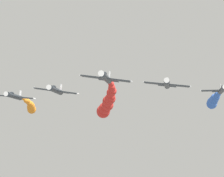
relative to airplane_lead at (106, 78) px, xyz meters
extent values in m
cylinder|color=#23282D|center=(0.00, -0.18, -0.03)|extent=(1.24, 9.00, 1.24)
cone|color=white|center=(0.00, 4.92, -0.03)|extent=(1.18, 1.20, 1.18)
cube|color=#23282D|center=(0.02, -0.58, -0.13)|extent=(9.14, 1.90, 1.44)
cylinder|color=white|center=(-4.54, -0.58, -0.76)|extent=(0.41, 1.40, 0.41)
cylinder|color=white|center=(4.57, -0.58, 0.50)|extent=(0.41, 1.40, 0.41)
cube|color=#23282D|center=(0.00, -4.18, 0.02)|extent=(3.79, 1.20, 0.70)
cube|color=white|center=(-0.13, -4.28, 0.93)|extent=(0.36, 1.10, 1.60)
ellipsoid|color=black|center=(-0.06, 1.62, 0.46)|extent=(0.89, 2.20, 0.80)
sphere|color=red|center=(0.08, -7.22, 0.00)|extent=(0.92, 0.92, 0.92)
sphere|color=red|center=(0.16, -9.27, -0.02)|extent=(1.21, 1.21, 1.21)
sphere|color=red|center=(0.28, -11.31, -0.42)|extent=(1.42, 1.42, 1.42)
sphere|color=red|center=(0.53, -13.36, -0.50)|extent=(1.56, 1.56, 1.56)
sphere|color=red|center=(0.65, -15.40, -0.80)|extent=(1.79, 1.79, 1.79)
sphere|color=red|center=(1.20, -17.45, -0.94)|extent=(1.94, 1.94, 1.94)
sphere|color=red|center=(1.52, -19.49, -1.56)|extent=(2.00, 2.00, 2.00)
sphere|color=red|center=(1.91, -21.54, -1.87)|extent=(2.44, 2.44, 2.44)
sphere|color=red|center=(2.68, -23.59, -2.23)|extent=(2.51, 2.51, 2.51)
sphere|color=red|center=(3.01, -25.63, -2.91)|extent=(2.72, 2.72, 2.72)
sphere|color=red|center=(3.95, -27.68, -3.54)|extent=(2.82, 2.82, 2.82)
sphere|color=red|center=(4.63, -29.72, -4.14)|extent=(3.23, 3.23, 3.23)
cylinder|color=#23282D|center=(-10.80, -11.53, 0.09)|extent=(1.21, 9.00, 1.21)
cone|color=white|center=(-10.80, -6.43, 0.09)|extent=(1.15, 1.20, 1.15)
cube|color=#23282D|center=(-10.78, -11.93, -0.01)|extent=(9.16, 1.90, 1.19)
cylinder|color=white|center=(-15.36, -11.93, -0.51)|extent=(0.40, 1.40, 0.40)
cylinder|color=white|center=(-6.21, -11.93, 0.50)|extent=(0.40, 1.40, 0.40)
cube|color=#23282D|center=(-10.80, -15.53, 0.14)|extent=(3.80, 1.20, 0.60)
cube|color=white|center=(-10.90, -15.63, 1.05)|extent=(0.31, 1.10, 1.61)
ellipsoid|color=black|center=(-10.85, -9.73, 0.59)|extent=(0.87, 2.20, 0.78)
cylinder|color=#23282D|center=(12.08, -12.21, -0.84)|extent=(1.24, 9.00, 1.24)
cone|color=white|center=(12.08, -7.11, -0.84)|extent=(1.18, 1.20, 1.18)
cube|color=#23282D|center=(12.09, -12.61, -0.94)|extent=(9.14, 1.90, 1.46)
cylinder|color=white|center=(7.53, -12.61, -1.58)|extent=(0.41, 1.40, 0.41)
cylinder|color=white|center=(16.64, -12.61, -0.30)|extent=(0.41, 1.40, 0.41)
cube|color=#23282D|center=(12.07, -16.21, -0.79)|extent=(3.79, 1.20, 0.71)
cube|color=white|center=(11.94, -16.31, 0.12)|extent=(0.36, 1.10, 1.60)
ellipsoid|color=black|center=(12.01, -10.41, -0.35)|extent=(0.89, 2.20, 0.80)
cylinder|color=#23282D|center=(-22.74, -22.87, -0.04)|extent=(1.11, 9.00, 1.11)
cube|color=#23282D|center=(-22.74, -23.27, -0.14)|extent=(9.20, 1.90, 0.24)
cylinder|color=white|center=(-18.14, -23.27, -0.17)|extent=(0.36, 1.40, 0.36)
cube|color=#23282D|center=(-22.74, -26.87, 0.01)|extent=(3.80, 1.20, 0.20)
cube|color=white|center=(-22.74, -26.97, 0.92)|extent=(0.15, 1.10, 1.60)
ellipsoid|color=black|center=(-22.74, -21.07, 0.45)|extent=(0.80, 2.20, 0.71)
sphere|color=blue|center=(-22.76, -29.54, -0.03)|extent=(0.96, 0.96, 0.96)
sphere|color=blue|center=(-22.81, -31.22, -0.12)|extent=(1.01, 1.01, 1.01)
sphere|color=blue|center=(-22.64, -32.89, 0.00)|extent=(1.37, 1.37, 1.37)
sphere|color=blue|center=(-22.67, -34.57, -0.10)|extent=(1.52, 1.52, 1.52)
sphere|color=blue|center=(-22.68, -36.25, -0.40)|extent=(1.68, 1.68, 1.68)
sphere|color=blue|center=(-22.43, -37.92, -0.40)|extent=(2.01, 2.01, 2.01)
sphere|color=blue|center=(-22.44, -39.60, -0.57)|extent=(2.21, 2.21, 2.21)
sphere|color=blue|center=(-22.30, -41.27, -0.84)|extent=(2.42, 2.42, 2.42)
sphere|color=blue|center=(-22.05, -42.95, -1.06)|extent=(2.47, 2.47, 2.47)
sphere|color=blue|center=(-22.16, -44.63, -1.39)|extent=(2.77, 2.77, 2.77)
cylinder|color=#23282D|center=(24.14, -21.94, -1.02)|extent=(1.20, 9.00, 1.20)
cone|color=white|center=(24.14, -16.84, -1.02)|extent=(1.14, 1.20, 1.14)
cube|color=#23282D|center=(24.15, -22.34, -1.12)|extent=(9.17, 1.90, 1.10)
cylinder|color=white|center=(19.57, -22.34, -1.58)|extent=(0.39, 1.40, 0.39)
cube|color=#23282D|center=(24.13, -25.94, -0.97)|extent=(3.80, 1.20, 0.56)
cube|color=white|center=(24.04, -26.04, -0.06)|extent=(0.30, 1.10, 1.61)
ellipsoid|color=black|center=(24.09, -20.14, -0.52)|extent=(0.87, 2.20, 0.78)
sphere|color=orange|center=(24.18, -29.21, -0.95)|extent=(0.80, 0.80, 0.80)
sphere|color=orange|center=(24.22, -31.48, -1.22)|extent=(1.22, 1.22, 1.22)
sphere|color=orange|center=(24.61, -33.75, -1.14)|extent=(1.37, 1.37, 1.37)
sphere|color=orange|center=(24.82, -36.01, -1.43)|extent=(1.41, 1.41, 1.41)
sphere|color=orange|center=(25.10, -38.28, -1.55)|extent=(1.61, 1.61, 1.61)
sphere|color=orange|center=(25.60, -40.55, -1.75)|extent=(1.84, 1.84, 1.84)
sphere|color=orange|center=(26.33, -42.82, -1.85)|extent=(2.16, 2.16, 2.16)
sphere|color=orange|center=(26.94, -45.08, -1.98)|extent=(2.30, 2.30, 2.30)
sphere|color=orange|center=(27.47, -47.35, -2.29)|extent=(2.45, 2.45, 2.45)
camera|label=1|loc=(-11.71, 85.46, -11.58)|focal=78.10mm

